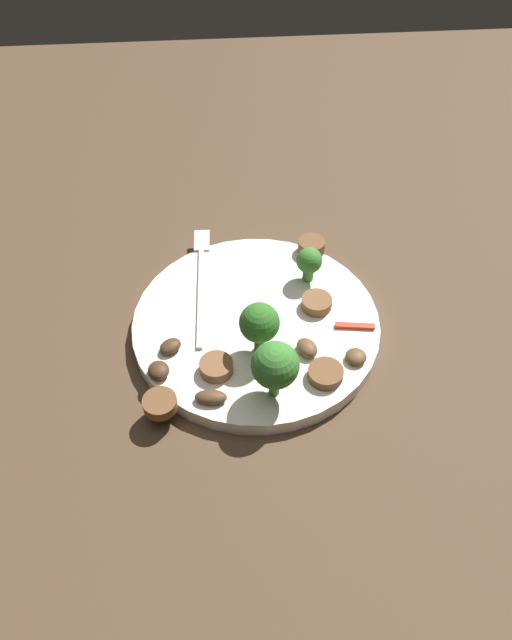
{
  "coord_description": "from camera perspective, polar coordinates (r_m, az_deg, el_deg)",
  "views": [
    {
      "loc": [
        -0.42,
        0.03,
        0.49
      ],
      "look_at": [
        0.0,
        0.0,
        0.02
      ],
      "focal_mm": 34.77,
      "sensor_mm": 36.0,
      "label": 1
    }
  ],
  "objects": [
    {
      "name": "sausage_slice_2",
      "position": [
        0.65,
        5.6,
        1.58
      ],
      "size": [
        0.04,
        0.04,
        0.01
      ],
      "primitive_type": "cylinder",
      "rotation": [
        0.0,
        0.0,
        2.87
      ],
      "color": "brown",
      "rests_on": "plate"
    },
    {
      "name": "mushroom_2",
      "position": [
        0.6,
        -8.96,
        -4.6
      ],
      "size": [
        0.03,
        0.03,
        0.01
      ],
      "primitive_type": "ellipsoid",
      "rotation": [
        0.0,
        0.0,
        0.34
      ],
      "color": "#422B19",
      "rests_on": "plate"
    },
    {
      "name": "mushroom_0",
      "position": [
        0.58,
        -4.18,
        -7.09
      ],
      "size": [
        0.02,
        0.03,
        0.01
      ],
      "primitive_type": "ellipsoid",
      "rotation": [
        0.0,
        0.0,
        1.45
      ],
      "color": "#4C331E",
      "rests_on": "plate"
    },
    {
      "name": "broccoli_floret_2",
      "position": [
        0.55,
        1.77,
        -4.23
      ],
      "size": [
        0.04,
        0.04,
        0.06
      ],
      "color": "#408630",
      "rests_on": "plate"
    },
    {
      "name": "mushroom_3",
      "position": [
        0.61,
        9.19,
        -3.34
      ],
      "size": [
        0.03,
        0.03,
        0.01
      ],
      "primitive_type": "ellipsoid",
      "rotation": [
        0.0,
        0.0,
        1.1
      ],
      "color": "brown",
      "rests_on": "plate"
    },
    {
      "name": "broccoli_floret_0",
      "position": [
        0.67,
        4.91,
        5.36
      ],
      "size": [
        0.03,
        0.03,
        0.04
      ],
      "color": "#408630",
      "rests_on": "plate"
    },
    {
      "name": "mushroom_4",
      "position": [
        0.62,
        -7.89,
        -2.41
      ],
      "size": [
        0.03,
        0.03,
        0.01
      ],
      "primitive_type": "ellipsoid",
      "rotation": [
        0.0,
        0.0,
        5.37
      ],
      "color": "#422B19",
      "rests_on": "plate"
    },
    {
      "name": "pepper_strip_0",
      "position": [
        0.64,
        9.09,
        -0.56
      ],
      "size": [
        0.01,
        0.04,
        0.0
      ],
      "primitive_type": "cube",
      "rotation": [
        0.0,
        0.0,
        4.58
      ],
      "color": "red",
      "rests_on": "plate"
    },
    {
      "name": "sausage_slice_4",
      "position": [
        0.58,
        -8.83,
        -7.61
      ],
      "size": [
        0.04,
        0.04,
        0.01
      ],
      "primitive_type": "cylinder",
      "rotation": [
        0.0,
        0.0,
        1.42
      ],
      "color": "brown",
      "rests_on": "plate"
    },
    {
      "name": "sausage_slice_3",
      "position": [
        0.59,
        6.41,
        -4.93
      ],
      "size": [
        0.04,
        0.04,
        0.01
      ],
      "primitive_type": "cylinder",
      "rotation": [
        0.0,
        0.0,
        2.77
      ],
      "color": "brown",
      "rests_on": "plate"
    },
    {
      "name": "fork",
      "position": [
        0.69,
        -5.07,
        4.11
      ],
      "size": [
        0.18,
        0.02,
        0.0
      ],
      "rotation": [
        0.0,
        0.0,
        -0.04
      ],
      "color": "silver",
      "rests_on": "plate"
    },
    {
      "name": "sausage_slice_1",
      "position": [
        0.59,
        -3.68,
        -4.34
      ],
      "size": [
        0.04,
        0.04,
        0.01
      ],
      "primitive_type": "cylinder",
      "rotation": [
        0.0,
        0.0,
        1.16
      ],
      "color": "brown",
      "rests_on": "plate"
    },
    {
      "name": "broccoli_floret_1",
      "position": [
        0.58,
        0.23,
        -0.34
      ],
      "size": [
        0.04,
        0.04,
        0.06
      ],
      "color": "#347525",
      "rests_on": "plate"
    },
    {
      "name": "mushroom_1",
      "position": [
        0.61,
        4.72,
        -2.57
      ],
      "size": [
        0.03,
        0.03,
        0.01
      ],
      "primitive_type": "ellipsoid",
      "rotation": [
        0.0,
        0.0,
        0.42
      ],
      "color": "brown",
      "rests_on": "plate"
    },
    {
      "name": "ground_plane",
      "position": [
        0.65,
        0.0,
        -0.99
      ],
      "size": [
        1.4,
        1.4,
        0.0
      ],
      "primitive_type": "plane",
      "color": "#4C3826"
    },
    {
      "name": "plate",
      "position": [
        0.65,
        0.0,
        -0.5
      ],
      "size": [
        0.26,
        0.26,
        0.02
      ],
      "primitive_type": "cylinder",
      "color": "white",
      "rests_on": "ground_plane"
    },
    {
      "name": "sausage_slice_0",
      "position": [
        0.71,
        5.12,
        6.78
      ],
      "size": [
        0.03,
        0.03,
        0.02
      ],
      "primitive_type": "cylinder",
      "rotation": [
        0.0,
        0.0,
        0.02
      ],
      "color": "brown",
      "rests_on": "plate"
    }
  ]
}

